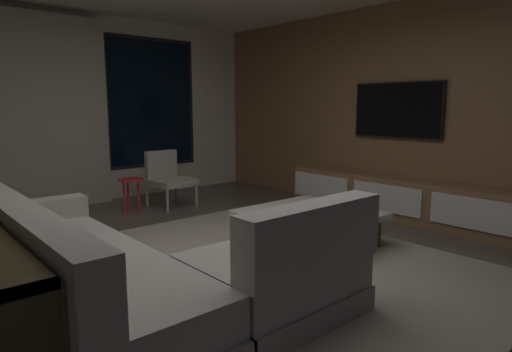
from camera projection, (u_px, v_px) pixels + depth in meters
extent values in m
plane|color=#564C44|center=(225.00, 275.00, 3.65)|extent=(9.20, 9.20, 0.00)
cube|color=silver|center=(66.00, 110.00, 6.15)|extent=(6.60, 0.12, 2.70)
cube|color=black|center=(152.00, 103.00, 6.93)|extent=(1.52, 0.02, 2.02)
cube|color=black|center=(152.00, 103.00, 6.92)|extent=(1.40, 0.03, 1.90)
cube|color=#BCB5A3|center=(27.00, 114.00, 5.67)|extent=(2.10, 0.12, 2.60)
cube|color=#8E6642|center=(420.00, 110.00, 5.43)|extent=(0.12, 7.80, 2.70)
cube|color=#ADA391|center=(264.00, 268.00, 3.80)|extent=(3.20, 3.80, 0.01)
cube|color=gray|center=(84.00, 303.00, 2.93)|extent=(0.90, 2.50, 0.18)
cube|color=#B2ADA3|center=(82.00, 273.00, 2.90)|extent=(0.86, 2.42, 0.24)
cube|color=#B2ADA3|center=(20.00, 237.00, 2.62)|extent=(0.20, 2.50, 0.40)
cube|color=#B2ADA3|center=(31.00, 211.00, 3.72)|extent=(0.90, 0.20, 0.18)
cube|color=gray|center=(272.00, 300.00, 2.98)|extent=(1.10, 0.90, 0.18)
cube|color=#B2ADA3|center=(272.00, 270.00, 2.95)|extent=(1.07, 0.86, 0.24)
cube|color=#B2ADA3|center=(312.00, 236.00, 2.64)|extent=(1.10, 0.20, 0.40)
cube|color=beige|center=(19.00, 222.00, 3.11)|extent=(0.10, 0.36, 0.36)
cube|color=#B2A893|center=(57.00, 251.00, 2.48)|extent=(0.10, 0.36, 0.36)
cube|color=#43361E|center=(310.00, 232.00, 4.39)|extent=(1.00, 1.00, 0.30)
cube|color=white|center=(310.00, 214.00, 4.36)|extent=(1.16, 1.16, 0.06)
cube|color=tan|center=(293.00, 210.00, 4.36)|extent=(0.21, 0.21, 0.03)
cube|color=#9380CB|center=(295.00, 207.00, 4.37)|extent=(0.28, 0.18, 0.02)
cube|color=brown|center=(295.00, 206.00, 4.35)|extent=(0.23, 0.17, 0.02)
cylinder|color=#B2ADA0|center=(197.00, 195.00, 6.10)|extent=(0.04, 0.04, 0.36)
cylinder|color=#B2ADA0|center=(167.00, 200.00, 5.76)|extent=(0.04, 0.04, 0.36)
cylinder|color=#B2ADA0|center=(176.00, 190.00, 6.45)|extent=(0.04, 0.04, 0.36)
cylinder|color=#B2ADA0|center=(147.00, 194.00, 6.11)|extent=(0.04, 0.04, 0.36)
cube|color=#B2ADA3|center=(171.00, 182.00, 6.07)|extent=(0.58, 0.60, 0.08)
cube|color=#B2ADA3|center=(161.00, 164.00, 6.21)|extent=(0.49, 0.11, 0.38)
cylinder|color=red|center=(124.00, 197.00, 5.70)|extent=(0.03, 0.03, 0.46)
cylinder|color=red|center=(138.00, 195.00, 5.83)|extent=(0.03, 0.03, 0.46)
cylinder|color=red|center=(128.00, 195.00, 5.84)|extent=(0.03, 0.03, 0.46)
cylinder|color=red|center=(131.00, 180.00, 5.73)|extent=(0.32, 0.32, 0.02)
cube|color=#8E6642|center=(396.00, 198.00, 5.49)|extent=(0.44, 3.10, 0.52)
cube|color=white|center=(474.00, 214.00, 4.56)|extent=(0.02, 0.93, 0.33)
cube|color=white|center=(386.00, 198.00, 5.34)|extent=(0.02, 0.93, 0.33)
cube|color=white|center=(320.00, 187.00, 6.11)|extent=(0.02, 0.93, 0.33)
cube|color=#39281A|center=(462.00, 223.00, 4.86)|extent=(0.33, 0.68, 0.19)
cube|color=#D667CE|center=(487.00, 228.00, 4.66)|extent=(0.03, 0.04, 0.18)
cube|color=#D06371|center=(478.00, 227.00, 4.73)|extent=(0.03, 0.04, 0.15)
cube|color=#5C66C6|center=(470.00, 225.00, 4.79)|extent=(0.03, 0.04, 0.16)
cube|color=slate|center=(462.00, 224.00, 4.86)|extent=(0.03, 0.04, 0.16)
cube|color=tan|center=(454.00, 222.00, 4.92)|extent=(0.03, 0.04, 0.17)
cube|color=#A6BCC5|center=(447.00, 220.00, 4.98)|extent=(0.03, 0.04, 0.19)
cube|color=#BC90A6|center=(439.00, 220.00, 5.05)|extent=(0.03, 0.04, 0.16)
cube|color=black|center=(397.00, 110.00, 5.55)|extent=(0.04, 1.22, 0.70)
cube|color=black|center=(397.00, 110.00, 5.55)|extent=(0.05, 1.18, 0.66)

